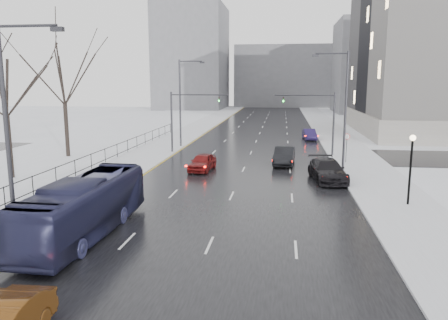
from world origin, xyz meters
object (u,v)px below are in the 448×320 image
at_px(tree_park_d, 12,179).
at_px(streetlight_l_far, 182,99).
at_px(bus, 85,207).
at_px(sedan_right_far, 327,170).
at_px(lamppost_r_mid, 411,160).
at_px(sedan_right_distant, 309,134).
at_px(mast_signal_right, 323,116).
at_px(no_uturn_sign, 347,139).
at_px(tree_park_e, 68,157).
at_px(sedan_center_near, 202,162).
at_px(mast_signal_left, 181,115).
at_px(streetlight_r_mid, 343,106).
at_px(streetlight_l_near, 11,128).
at_px(sedan_right_near, 284,156).

distance_m(tree_park_d, streetlight_l_far, 21.17).
xyz_separation_m(bus, sedan_right_far, (13.07, 13.96, -0.64)).
distance_m(tree_park_d, lamppost_r_mid, 29.23).
distance_m(tree_park_d, sedan_right_distant, 36.25).
bearing_deg(mast_signal_right, no_uturn_sign, -64.89).
xyz_separation_m(tree_park_d, lamppost_r_mid, (28.80, -4.00, 2.94)).
bearing_deg(mast_signal_right, sedan_right_distant, 92.32).
bearing_deg(tree_park_e, sedan_center_near, -18.65).
bearing_deg(lamppost_r_mid, mast_signal_left, 135.52).
distance_m(lamppost_r_mid, sedan_right_distant, 30.96).
xyz_separation_m(streetlight_r_mid, sedan_center_near, (-11.63, -0.98, -4.85)).
xyz_separation_m(streetlight_l_near, sedan_right_distant, (14.98, 40.60, -4.88)).
distance_m(sedan_right_near, sedan_right_far, 7.00).
xyz_separation_m(mast_signal_left, sedan_center_near, (3.87, -8.97, -3.34)).
height_order(streetlight_r_mid, lamppost_r_mid, streetlight_r_mid).
bearing_deg(no_uturn_sign, mast_signal_right, 115.11).
height_order(lamppost_r_mid, mast_signal_right, mast_signal_right).
xyz_separation_m(mast_signal_left, sedan_right_near, (10.83, -5.34, -3.25)).
relative_size(tree_park_e, sedan_right_distant, 3.19).
bearing_deg(streetlight_l_far, mast_signal_right, -14.48).
height_order(tree_park_d, bus, tree_park_d).
distance_m(lamppost_r_mid, mast_signal_right, 18.41).
relative_size(bus, sedan_right_distant, 2.47).
height_order(streetlight_l_far, sedan_center_near, streetlight_l_far).
relative_size(tree_park_d, mast_signal_left, 1.92).
height_order(streetlight_l_far, no_uturn_sign, streetlight_l_far).
bearing_deg(mast_signal_right, streetlight_l_near, -118.96).
xyz_separation_m(streetlight_l_far, lamppost_r_mid, (19.17, -22.00, -2.67)).
distance_m(mast_signal_left, sedan_center_near, 10.33).
relative_size(streetlight_r_mid, sedan_right_far, 1.78).
relative_size(lamppost_r_mid, sedan_right_distant, 1.01).
bearing_deg(lamppost_r_mid, sedan_center_near, 148.03).
distance_m(tree_park_d, bus, 16.33).
height_order(streetlight_r_mid, mast_signal_right, streetlight_r_mid).
xyz_separation_m(streetlight_l_far, sedan_right_distant, (14.98, 8.60, -4.88)).
relative_size(streetlight_r_mid, sedan_center_near, 2.33).
bearing_deg(streetlight_r_mid, sedan_right_distant, 93.75).
height_order(no_uturn_sign, sedan_center_near, no_uturn_sign).
bearing_deg(mast_signal_right, lamppost_r_mid, -78.46).
xyz_separation_m(streetlight_r_mid, sedan_right_near, (-4.67, 2.66, -4.76)).
bearing_deg(no_uturn_sign, tree_park_d, -159.68).
relative_size(mast_signal_left, sedan_right_far, 1.16).
height_order(lamppost_r_mid, no_uturn_sign, lamppost_r_mid).
height_order(bus, sedan_right_distant, bus).
bearing_deg(tree_park_e, streetlight_l_near, -67.31).
height_order(lamppost_r_mid, sedan_right_far, lamppost_r_mid).
xyz_separation_m(tree_park_e, sedan_center_near, (14.74, -4.98, 0.77)).
height_order(streetlight_r_mid, sedan_right_near, streetlight_r_mid).
relative_size(mast_signal_right, mast_signal_left, 1.00).
height_order(streetlight_l_near, sedan_right_distant, streetlight_l_near).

